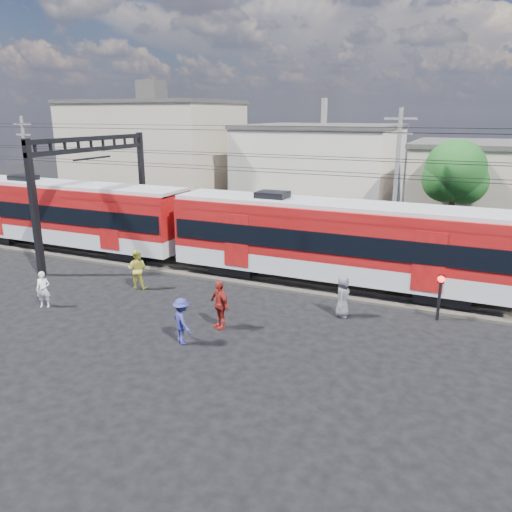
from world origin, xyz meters
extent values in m
plane|color=black|center=(0.00, 0.00, 0.00)|extent=(120.00, 120.00, 0.00)
cube|color=#2D2823|center=(0.00, 8.00, 0.06)|extent=(70.00, 3.40, 0.12)
cube|color=#59544C|center=(0.00, 7.25, 0.18)|extent=(70.00, 0.12, 0.12)
cube|color=#59544C|center=(0.00, 8.75, 0.18)|extent=(70.00, 0.12, 0.12)
cube|color=black|center=(-17.56, 8.00, 0.35)|extent=(2.40, 2.20, 0.70)
cube|color=black|center=(-7.32, 8.00, 0.35)|extent=(2.40, 2.20, 0.70)
cube|color=#ABAEB3|center=(-12.44, 8.00, 1.15)|extent=(16.00, 3.00, 0.90)
cube|color=maroon|center=(-12.44, 8.00, 2.80)|extent=(16.00, 3.00, 2.40)
cube|color=black|center=(-12.44, 8.00, 2.55)|extent=(15.68, 3.08, 0.95)
cube|color=#ABAEB3|center=(-12.44, 8.00, 4.05)|extent=(16.00, 2.60, 0.25)
cube|color=black|center=(-0.76, 8.00, 0.35)|extent=(2.40, 2.20, 0.70)
cube|color=black|center=(9.48, 8.00, 0.35)|extent=(2.40, 2.20, 0.70)
cube|color=#ABAEB3|center=(4.36, 8.00, 1.15)|extent=(16.00, 3.00, 0.90)
cube|color=maroon|center=(4.36, 8.00, 2.80)|extent=(16.00, 3.00, 2.40)
cube|color=black|center=(4.36, 8.00, 2.55)|extent=(15.68, 3.08, 0.95)
cube|color=#ABAEB3|center=(4.36, 8.00, 4.05)|extent=(16.00, 2.60, 0.25)
cube|color=black|center=(-10.00, 3.50, 3.50)|extent=(0.30, 0.30, 7.00)
cube|color=black|center=(-10.00, 12.50, 3.50)|extent=(0.30, 0.30, 7.00)
cube|color=black|center=(-10.00, 8.00, 6.80)|extent=(0.25, 9.30, 0.25)
cube|color=black|center=(-10.00, 8.00, 6.20)|extent=(0.25, 9.30, 0.25)
cylinder|color=black|center=(0.00, 7.30, 5.50)|extent=(70.00, 0.03, 0.03)
cylinder|color=black|center=(0.00, 8.70, 5.50)|extent=(70.00, 0.03, 0.03)
cylinder|color=black|center=(0.00, 7.30, 6.20)|extent=(70.00, 0.03, 0.03)
cylinder|color=black|center=(0.00, 8.70, 6.20)|extent=(70.00, 0.03, 0.03)
cylinder|color=black|center=(0.00, 4.50, 7.50)|extent=(70.00, 0.03, 0.03)
cylinder|color=black|center=(0.00, 11.50, 7.50)|extent=(70.00, 0.03, 0.03)
cube|color=tan|center=(-17.00, 24.00, 4.50)|extent=(14.00, 10.00, 9.00)
cube|color=#3F3D3A|center=(-17.00, 24.00, 9.15)|extent=(14.28, 10.20, 0.30)
cube|color=beige|center=(-2.00, 27.00, 3.50)|extent=(12.00, 12.00, 7.00)
cube|color=#3F3D3A|center=(-2.00, 27.00, 7.15)|extent=(12.24, 12.24, 0.30)
cylinder|color=slate|center=(6.00, 15.00, 4.25)|extent=(0.24, 0.24, 8.50)
cube|color=slate|center=(6.00, 15.00, 7.90)|extent=(1.80, 0.12, 0.12)
cube|color=slate|center=(6.00, 15.00, 7.10)|extent=(1.40, 0.12, 0.12)
cylinder|color=slate|center=(-22.00, 14.00, 4.00)|extent=(0.24, 0.24, 8.00)
cube|color=slate|center=(-22.00, 14.00, 7.40)|extent=(1.80, 0.12, 0.12)
cube|color=slate|center=(-22.00, 14.00, 6.60)|extent=(1.40, 0.12, 0.12)
cylinder|color=#382619|center=(9.00, 18.00, 1.96)|extent=(0.36, 0.36, 3.92)
sphere|color=#124015|center=(9.00, 18.00, 4.90)|extent=(3.64, 3.64, 3.64)
sphere|color=#124015|center=(9.60, 18.30, 4.20)|extent=(2.80, 2.80, 2.80)
imported|color=white|center=(-6.42, 0.26, 0.80)|extent=(0.70, 0.61, 1.60)
imported|color=gold|center=(-4.16, 3.91, 0.97)|extent=(1.11, 0.96, 1.93)
imported|color=navy|center=(1.05, -0.37, 0.88)|extent=(1.31, 1.17, 1.76)
imported|color=maroon|center=(1.65, 1.42, 0.98)|extent=(1.24, 0.97, 1.96)
imported|color=#56555B|center=(5.76, 4.52, 0.88)|extent=(0.59, 0.88, 1.75)
cylinder|color=black|center=(9.44, 5.73, 0.91)|extent=(0.12, 0.12, 1.83)
sphere|color=#FF140C|center=(9.44, 5.73, 1.78)|extent=(0.28, 0.28, 0.28)
cube|color=black|center=(9.44, 5.73, 1.78)|extent=(0.25, 0.06, 0.36)
camera|label=1|loc=(10.37, -14.63, 8.17)|focal=35.00mm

